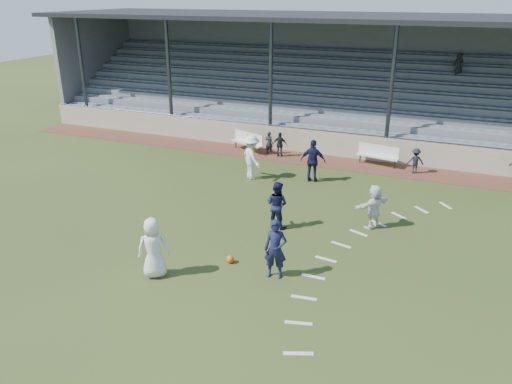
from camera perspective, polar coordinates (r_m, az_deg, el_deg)
ground at (r=15.72m, az=-3.53°, el=-7.56°), size 90.00×90.00×0.00m
cinder_track at (r=24.79m, az=7.13°, el=3.62°), size 34.00×2.00×0.02m
retaining_wall at (r=25.58m, az=7.84°, el=5.55°), size 34.00×0.18×1.20m
bench_left at (r=25.96m, az=-0.92°, el=5.95°), size 2.00×1.18×0.95m
bench_right at (r=24.48m, az=13.78°, el=4.32°), size 2.04×0.80×0.95m
trash_bin at (r=25.97m, az=-0.47°, el=5.67°), size 0.54×0.54×0.87m
football at (r=15.41m, az=-2.97°, el=-7.68°), size 0.24×0.24×0.24m
player_white_lead at (r=14.67m, az=-11.66°, el=-6.26°), size 1.06×1.00×1.83m
player_navy_lead at (r=14.34m, az=2.25°, el=-6.54°), size 0.73×0.55×1.79m
player_navy_mid at (r=17.37m, az=2.40°, el=-1.44°), size 0.92×0.78×1.69m
player_white_wing at (r=21.89m, az=-0.49°, el=3.99°), size 1.44×1.38×1.97m
player_navy_wing at (r=21.71m, az=6.53°, el=3.55°), size 1.14×0.57×1.87m
player_white_back at (r=17.80m, az=13.34°, el=-1.63°), size 1.23×1.48×1.59m
sub_left_near at (r=25.41m, az=1.51°, el=5.64°), size 0.46×0.33×1.17m
sub_left_far at (r=25.03m, az=2.76°, el=5.44°), size 0.75×0.37×1.23m
sub_right at (r=23.78m, az=17.75°, el=3.42°), size 0.85×0.65×1.16m
grandstand at (r=29.67m, az=10.46°, el=10.84°), size 34.60×9.00×6.61m
penalty_arc at (r=14.61m, az=11.42°, el=-10.46°), size 3.89×14.63×0.01m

